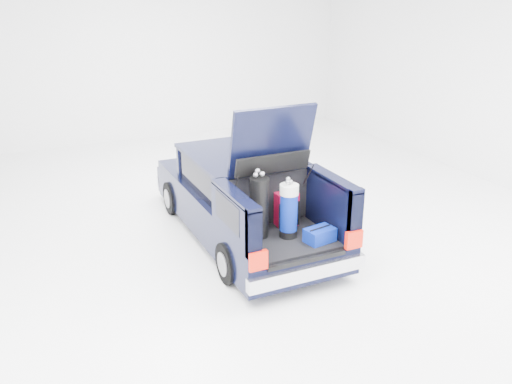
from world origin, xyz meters
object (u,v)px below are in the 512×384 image
car (241,197)px  red_suitcase (287,209)px  black_golf_bag (259,207)px  blue_duffel (320,235)px  blue_golf_bag (289,210)px

car → red_suitcase: 1.23m
black_golf_bag → blue_duffel: (0.71, -0.53, -0.36)m
blue_golf_bag → blue_duffel: bearing=-50.9°
blue_golf_bag → red_suitcase: bearing=61.0°
blue_golf_bag → blue_duffel: size_ratio=1.97×
car → blue_duffel: (0.41, -1.90, 0.03)m
blue_golf_bag → blue_duffel: 0.57m
car → black_golf_bag: car is taller
car → blue_golf_bag: car is taller
red_suitcase → black_golf_bag: black_golf_bag is taller
black_golf_bag → blue_duffel: black_golf_bag is taller
blue_golf_bag → blue_duffel: blue_golf_bag is taller
car → black_golf_bag: 1.46m
red_suitcase → blue_golf_bag: 0.43m
black_golf_bag → blue_duffel: 0.96m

